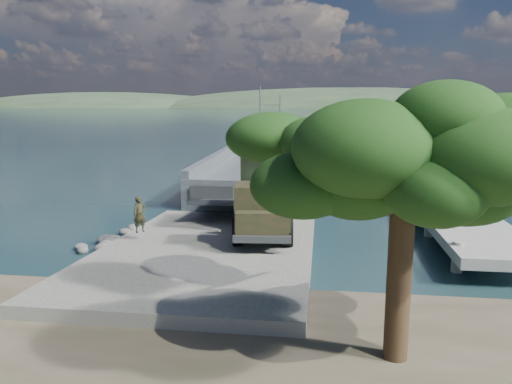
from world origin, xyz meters
The scene contains 11 objects.
ground centered at (0.00, 0.00, 0.00)m, with size 1400.00×1400.00×0.00m, color #1A363F.
boat_ramp centered at (0.00, -1.00, 0.25)m, with size 10.00×18.00×0.50m, color #65655C.
shoreline_rocks centered at (-6.20, 0.50, 0.00)m, with size 3.20×5.60×0.90m, color #50504E, non-canonical shape.
distant_headlands centered at (50.00, 560.00, 0.00)m, with size 1000.00×240.00×48.00m, color #2C462B, non-canonical shape.
pier centered at (13.00, 18.77, 1.60)m, with size 6.40×44.00×6.10m.
landing_craft centered at (-0.28, 22.69, 0.81)m, with size 9.08×33.34×9.85m.
military_truck centered at (2.32, 2.39, 2.53)m, with size 3.55×9.02×4.09m.
soldier centered at (-3.71, -0.47, 1.42)m, with size 0.67×0.44×1.84m, color black.
sailboat_near centered at (19.85, 32.13, 0.31)m, with size 1.91×4.88×5.79m.
sailboat_far centered at (19.92, 37.93, 0.34)m, with size 1.66×5.24×6.33m.
overhang_tree centered at (6.95, -10.30, 6.17)m, with size 8.47×7.80×7.69m.
Camera 1 is at (5.34, -24.07, 7.46)m, focal length 35.00 mm.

